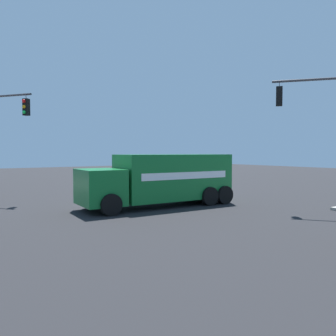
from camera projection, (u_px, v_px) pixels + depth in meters
ground_plane at (143, 205)px, 18.50m from camera, size 100.00×100.00×0.00m
delivery_truck at (162, 179)px, 17.99m from camera, size 3.12×8.35×2.74m
traffic_light_secondary at (332, 121)px, 16.11m from camera, size 3.18×2.63×6.46m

